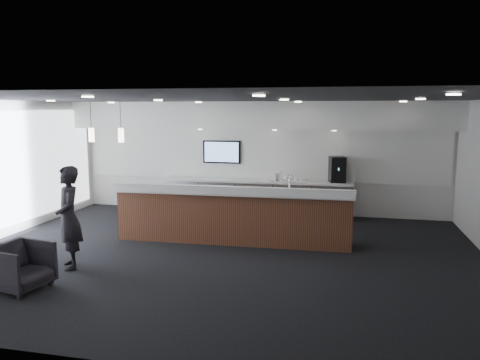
% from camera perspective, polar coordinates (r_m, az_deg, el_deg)
% --- Properties ---
extents(ground, '(10.00, 10.00, 0.00)m').
position_cam_1_polar(ground, '(9.16, -2.42, -9.19)').
color(ground, black).
rests_on(ground, ground).
extents(ceiling, '(10.00, 8.00, 0.02)m').
position_cam_1_polar(ceiling, '(8.73, -2.55, 9.92)').
color(ceiling, black).
rests_on(ceiling, back_wall).
extents(back_wall, '(10.00, 0.02, 3.00)m').
position_cam_1_polar(back_wall, '(12.70, 2.25, 2.72)').
color(back_wall, silver).
rests_on(back_wall, ground).
extents(soffit_bulkhead, '(10.00, 0.90, 0.70)m').
position_cam_1_polar(soffit_bulkhead, '(12.19, 1.89, 7.89)').
color(soffit_bulkhead, white).
rests_on(soffit_bulkhead, back_wall).
extents(alcove_panel, '(9.80, 0.06, 1.40)m').
position_cam_1_polar(alcove_panel, '(12.66, 2.23, 3.15)').
color(alcove_panel, white).
rests_on(alcove_panel, back_wall).
extents(back_credenza, '(5.06, 0.66, 0.95)m').
position_cam_1_polar(back_credenza, '(12.49, 1.92, -2.12)').
color(back_credenza, '#979AA0').
rests_on(back_credenza, ground).
extents(wall_tv, '(1.05, 0.08, 0.62)m').
position_cam_1_polar(wall_tv, '(12.81, -2.23, 3.44)').
color(wall_tv, black).
rests_on(wall_tv, back_wall).
extents(pendant_left, '(0.12, 0.12, 0.30)m').
position_cam_1_polar(pendant_left, '(10.36, -14.29, 5.30)').
color(pendant_left, beige).
rests_on(pendant_left, ceiling).
extents(pendant_right, '(0.12, 0.12, 0.30)m').
position_cam_1_polar(pendant_right, '(10.70, -17.65, 5.26)').
color(pendant_right, beige).
rests_on(pendant_right, ceiling).
extents(ceiling_can_lights, '(7.00, 5.00, 0.02)m').
position_cam_1_polar(ceiling_can_lights, '(8.73, -2.54, 9.72)').
color(ceiling_can_lights, white).
rests_on(ceiling_can_lights, ceiling).
extents(service_counter, '(5.03, 0.96, 1.49)m').
position_cam_1_polar(service_counter, '(9.93, -0.87, -4.33)').
color(service_counter, '#4D2719').
rests_on(service_counter, ground).
extents(coffee_machine, '(0.46, 0.54, 0.66)m').
position_cam_1_polar(coffee_machine, '(12.21, 11.76, 1.27)').
color(coffee_machine, black).
rests_on(coffee_machine, back_credenza).
extents(info_sign_left, '(0.15, 0.05, 0.21)m').
position_cam_1_polar(info_sign_left, '(12.18, 4.04, 0.35)').
color(info_sign_left, white).
rests_on(info_sign_left, back_credenza).
extents(info_sign_right, '(0.20, 0.07, 0.26)m').
position_cam_1_polar(info_sign_right, '(12.23, 4.56, 0.50)').
color(info_sign_right, white).
rests_on(info_sign_right, back_credenza).
extents(armchair, '(0.93, 0.91, 0.74)m').
position_cam_1_polar(armchair, '(8.17, -25.21, -9.54)').
color(armchair, black).
rests_on(armchair, ground).
extents(lounge_guest, '(0.75, 0.79, 1.82)m').
position_cam_1_polar(lounge_guest, '(8.80, -20.16, -4.32)').
color(lounge_guest, black).
rests_on(lounge_guest, ground).
extents(cup_0, '(0.11, 0.11, 0.10)m').
position_cam_1_polar(cup_0, '(12.13, 8.17, -0.01)').
color(cup_0, white).
rests_on(cup_0, back_credenza).
extents(cup_1, '(0.15, 0.15, 0.10)m').
position_cam_1_polar(cup_1, '(12.14, 7.51, 0.01)').
color(cup_1, white).
rests_on(cup_1, back_credenza).
extents(cup_2, '(0.14, 0.14, 0.10)m').
position_cam_1_polar(cup_2, '(12.16, 6.85, 0.03)').
color(cup_2, white).
rests_on(cup_2, back_credenza).
extents(cup_3, '(0.14, 0.14, 0.10)m').
position_cam_1_polar(cup_3, '(12.17, 6.19, 0.05)').
color(cup_3, white).
rests_on(cup_3, back_credenza).
extents(cup_4, '(0.15, 0.15, 0.10)m').
position_cam_1_polar(cup_4, '(12.19, 5.54, 0.08)').
color(cup_4, white).
rests_on(cup_4, back_credenza).
extents(cup_5, '(0.12, 0.12, 0.10)m').
position_cam_1_polar(cup_5, '(12.21, 4.89, 0.10)').
color(cup_5, white).
rests_on(cup_5, back_credenza).
extents(cup_6, '(0.15, 0.15, 0.10)m').
position_cam_1_polar(cup_6, '(12.22, 4.24, 0.12)').
color(cup_6, white).
rests_on(cup_6, back_credenza).
extents(cup_7, '(0.13, 0.13, 0.10)m').
position_cam_1_polar(cup_7, '(12.25, 3.59, 0.14)').
color(cup_7, white).
rests_on(cup_7, back_credenza).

